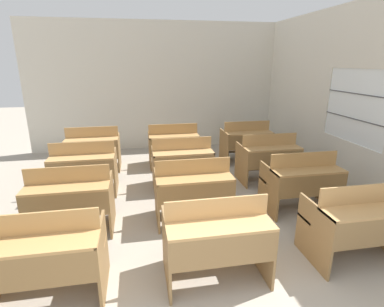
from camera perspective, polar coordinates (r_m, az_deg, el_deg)
wall_back at (r=7.87m, az=-6.87°, el=12.44°), size 6.33×0.06×3.18m
wall_right_with_window at (r=5.90m, az=28.13°, el=9.06°), size 0.06×6.41×3.18m
bench_front_left at (r=3.27m, az=-26.28°, el=-17.07°), size 1.06×0.69×0.93m
bench_front_center at (r=3.21m, az=4.67°, el=-15.78°), size 1.06×0.69×0.93m
bench_front_right at (r=3.96m, az=29.10°, el=-11.31°), size 1.06×0.69×0.93m
bench_second_left at (r=4.32m, az=-22.14°, el=-8.01°), size 1.06×0.69×0.93m
bench_second_center at (r=4.29m, az=0.21°, el=-6.84°), size 1.06×0.69×0.93m
bench_second_right at (r=4.86m, az=20.18°, el=-4.95°), size 1.06×0.69×0.93m
bench_third_left at (r=5.46m, az=-19.88°, el=-2.52°), size 1.06×0.69×0.93m
bench_third_center at (r=5.41m, az=-1.87°, el=-1.63°), size 1.06×0.69×0.93m
bench_third_right at (r=5.86m, az=14.35°, el=-0.68°), size 1.06×0.69×0.93m
bench_back_left at (r=6.60m, az=-18.28°, el=0.99°), size 1.06×0.69×0.93m
bench_back_center at (r=6.57m, az=-3.57°, el=1.76°), size 1.06×0.69×0.93m
bench_back_right at (r=6.95m, az=10.31°, el=2.39°), size 1.06×0.69×0.93m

